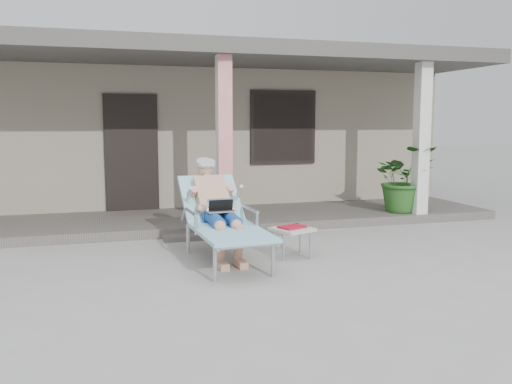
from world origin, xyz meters
name	(u,v)px	position (x,y,z in m)	size (l,w,h in m)	color
ground	(265,268)	(0.00, 0.00, 0.00)	(60.00, 60.00, 0.00)	#9E9E99
house	(182,126)	(0.00, 6.50, 1.67)	(10.40, 5.40, 3.30)	gray
porch_deck	(214,219)	(0.00, 3.00, 0.07)	(10.00, 2.00, 0.15)	#605B56
porch_overhang	(213,59)	(0.00, 2.95, 2.79)	(10.00, 2.30, 2.85)	silver
porch_step	(229,235)	(0.00, 1.85, 0.04)	(2.00, 0.30, 0.07)	#605B56
lounger	(220,194)	(-0.41, 0.64, 0.83)	(0.88, 2.11, 1.35)	#B7B7BC
side_table	(292,231)	(0.50, 0.43, 0.35)	(0.60, 0.60, 0.41)	beige
potted_palm	(403,179)	(3.34, 2.43, 0.75)	(1.07, 0.93, 1.19)	#26591E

